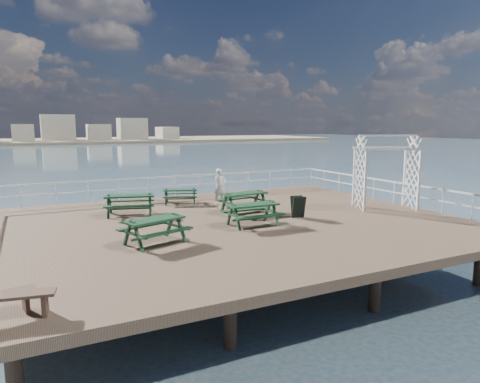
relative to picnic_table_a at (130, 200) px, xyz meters
name	(u,v)px	position (x,y,z in m)	size (l,w,h in m)	color
ground	(228,225)	(3.22, -2.98, -0.78)	(18.00, 14.00, 0.30)	brown
sea_backdrop	(93,137)	(15.76, 131.09, -1.13)	(300.00, 300.00, 9.20)	#3F586B
railing	(203,191)	(3.15, -0.41, 0.24)	(17.77, 13.76, 1.10)	white
picnic_table_a	(130,200)	(0.00, 0.00, 0.00)	(2.37, 2.10, 0.98)	#13351C
picnic_table_b	(180,193)	(2.78, 1.64, -0.13)	(1.97, 1.78, 0.79)	#13351C
picnic_table_c	(244,198)	(4.64, -1.59, 0.00)	(2.16, 1.81, 0.97)	#13351C
picnic_table_d	(155,225)	(-0.21, -4.77, -0.03)	(2.31, 2.07, 0.94)	#13351C
picnic_table_e	(253,210)	(3.79, -3.95, -0.02)	(1.96, 1.59, 0.95)	#13351C
flat_bench_far	(9,300)	(-4.24, -8.78, -0.26)	(1.77, 0.72, 0.49)	#4F3628
trellis_arbor	(386,176)	(10.82, -3.63, 0.86)	(3.03, 2.29, 3.35)	white
sandwich_board	(298,207)	(6.12, -3.54, -0.19)	(0.61, 0.49, 0.91)	black
person	(220,187)	(4.42, 0.60, 0.23)	(0.63, 0.41, 1.72)	white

